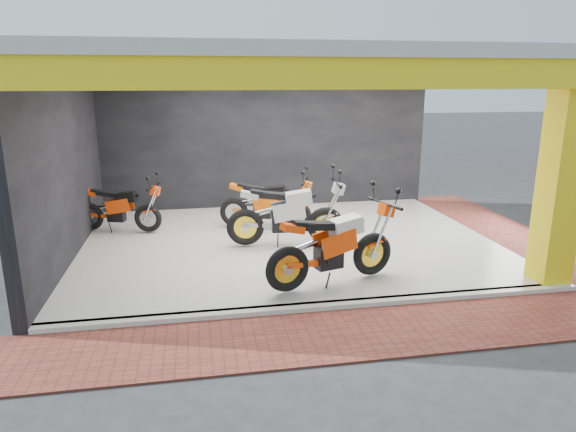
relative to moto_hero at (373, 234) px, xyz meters
The scene contains 15 objects.
ground 1.29m from the moto_hero, behind, with size 80.00×80.00×0.00m, color #2D2D30.
showroom_floor 2.46m from the moto_hero, 115.05° to the left, with size 8.00×6.00×0.10m, color white.
showroom_ceiling 3.63m from the moto_hero, 115.05° to the left, with size 8.40×6.40×0.20m, color beige.
back_wall 5.39m from the moto_hero, 100.74° to the left, with size 8.20×0.20×3.50m, color black.
left_wall 5.59m from the moto_hero, 157.42° to the left, with size 0.20×6.20×3.50m, color black.
corner_column 2.98m from the moto_hero, 12.93° to the right, with size 0.50×0.50×3.50m, color yellow.
header_beam_front 2.81m from the moto_hero, 138.23° to the right, with size 8.40×0.30×0.40m, color yellow.
header_beam_right 4.43m from the moto_hero, 35.11° to the left, with size 0.30×6.40×0.40m, color yellow.
floor_kerb 1.55m from the moto_hero, 137.59° to the right, with size 8.00×0.20×0.10m, color white.
paver_front 2.11m from the moto_hero, 120.44° to the right, with size 9.00×1.40×0.03m, color brown.
paver_right 4.43m from the moto_hero, 29.05° to the left, with size 1.40×7.00×0.03m, color brown.
moto_hero is the anchor object (origin of this frame).
moto_row_a 1.81m from the moto_hero, 100.49° to the left, with size 2.39×0.89×1.46m, color #AFB3B8, non-canonical shape.
moto_row_b 2.86m from the moto_hero, 104.14° to the left, with size 2.12×0.78×1.29m, color #E75D09, non-canonical shape.
moto_row_d 4.95m from the moto_hero, 140.01° to the left, with size 1.97×0.73×1.20m, color #F9410A, non-canonical shape.
Camera 1 is at (-1.77, -7.63, 3.24)m, focal length 32.00 mm.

